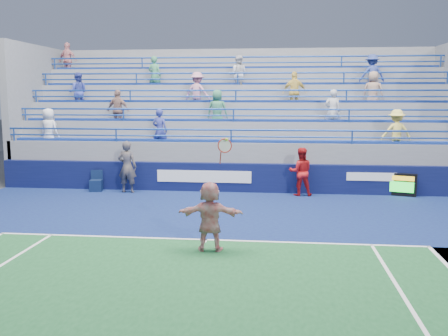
# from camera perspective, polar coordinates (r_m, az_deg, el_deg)

# --- Properties ---
(ground) EXTENTS (120.00, 120.00, 0.00)m
(ground) POSITION_cam_1_polar(r_m,az_deg,el_deg) (12.77, -2.09, -8.28)
(ground) COLOR #333538
(sponsor_wall) EXTENTS (18.00, 0.32, 1.10)m
(sponsor_wall) POSITION_cam_1_polar(r_m,az_deg,el_deg) (18.95, 0.76, -1.10)
(sponsor_wall) COLOR #0A1039
(sponsor_wall) RESTS_ON ground
(bleacher_stand) EXTENTS (18.00, 5.60, 6.13)m
(bleacher_stand) POSITION_cam_1_polar(r_m,az_deg,el_deg) (22.55, 1.67, 2.95)
(bleacher_stand) COLOR slate
(bleacher_stand) RESTS_ON ground
(serve_speed_board) EXTENTS (1.21, 0.49, 0.85)m
(serve_speed_board) POSITION_cam_1_polar(r_m,az_deg,el_deg) (19.23, 19.37, -1.81)
(serve_speed_board) COLOR black
(serve_speed_board) RESTS_ON ground
(judge_chair) EXTENTS (0.52, 0.52, 0.80)m
(judge_chair) POSITION_cam_1_polar(r_m,az_deg,el_deg) (19.69, -14.38, -1.87)
(judge_chair) COLOR #0B1838
(judge_chair) RESTS_ON ground
(tennis_player) EXTENTS (1.56, 0.53, 2.68)m
(tennis_player) POSITION_cam_1_polar(r_m,az_deg,el_deg) (11.73, -1.61, -5.53)
(tennis_player) COLOR silver
(tennis_player) RESTS_ON ground
(line_judge) EXTENTS (0.76, 0.53, 1.97)m
(line_judge) POSITION_cam_1_polar(r_m,az_deg,el_deg) (19.06, -11.00, 0.13)
(line_judge) COLOR #131B34
(line_judge) RESTS_ON ground
(ball_girl) EXTENTS (0.91, 0.73, 1.77)m
(ball_girl) POSITION_cam_1_polar(r_m,az_deg,el_deg) (18.37, 8.75, -0.43)
(ball_girl) COLOR #B31416
(ball_girl) RESTS_ON ground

